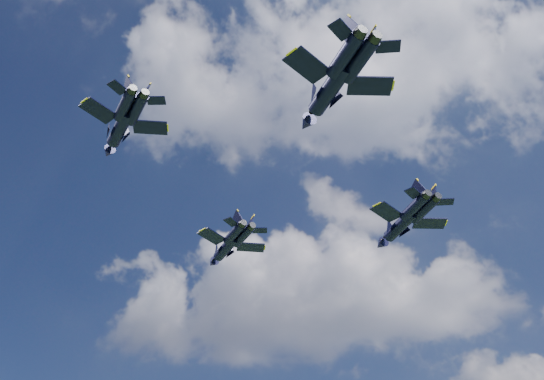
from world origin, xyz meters
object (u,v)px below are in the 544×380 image
(jet_left, at_px, (119,130))
(jet_right, at_px, (399,226))
(jet_slot, at_px, (328,92))
(jet_lead, at_px, (225,249))

(jet_left, height_order, jet_right, jet_left)
(jet_right, height_order, jet_slot, jet_right)
(jet_slot, bearing_deg, jet_lead, 87.79)
(jet_lead, height_order, jet_slot, jet_lead)
(jet_lead, distance_m, jet_left, 28.82)
(jet_lead, distance_m, jet_slot, 36.80)
(jet_right, bearing_deg, jet_slot, -137.14)
(jet_left, distance_m, jet_slot, 25.72)
(jet_left, bearing_deg, jet_slot, -44.80)
(jet_lead, relative_size, jet_slot, 0.81)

